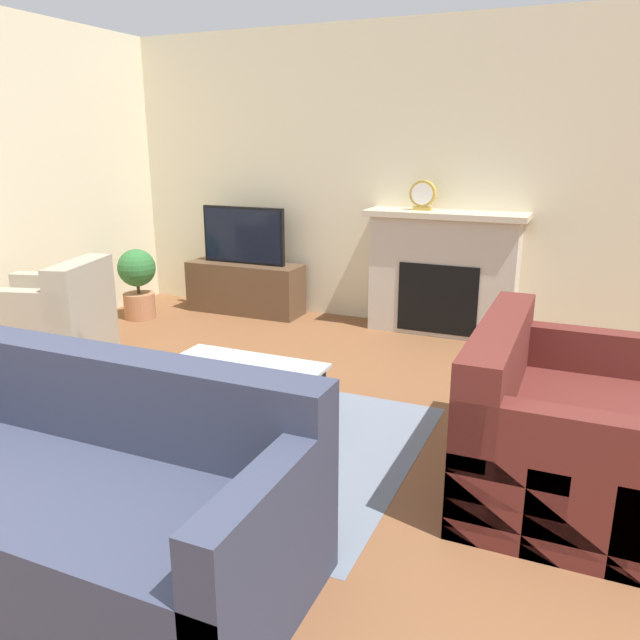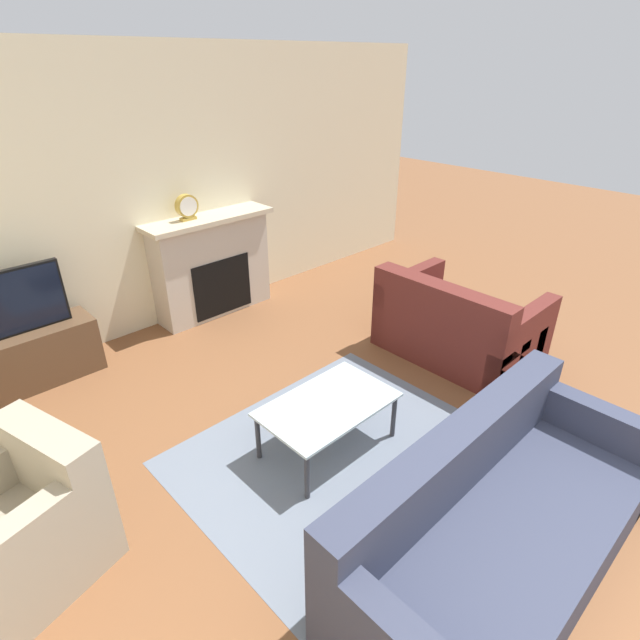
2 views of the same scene
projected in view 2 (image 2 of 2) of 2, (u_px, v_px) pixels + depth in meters
wall_back at (129, 199)px, 4.73m from camera, size 8.16×0.06×2.70m
area_rug at (339, 454)px, 3.61m from camera, size 2.15×1.79×0.00m
fireplace at (212, 263)px, 5.38m from camera, size 1.40×0.40×1.09m
tv_stand at (25, 360)px, 4.26m from camera, size 1.18×0.39×0.50m
tv at (7, 304)px, 4.01m from camera, size 0.88×0.06×0.56m
couch_sectional at (495, 529)px, 2.69m from camera, size 2.07×0.88×0.82m
couch_loveseat at (457, 327)px, 4.71m from camera, size 0.99×1.37×0.82m
armchair_by_window at (18, 535)px, 2.64m from camera, size 0.98×0.90×0.82m
coffee_table at (328, 408)px, 3.52m from camera, size 0.95×0.59×0.39m
mantel_clock at (187, 207)px, 4.95m from camera, size 0.23×0.07×0.26m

